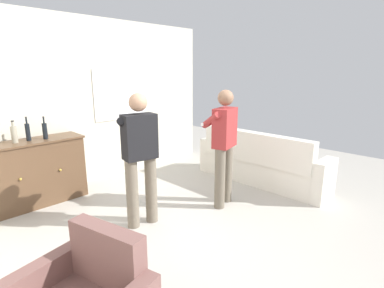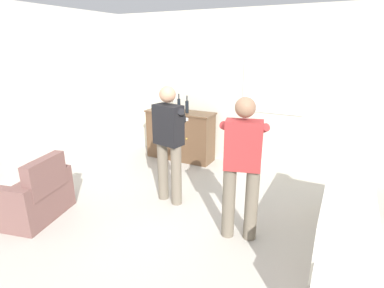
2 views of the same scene
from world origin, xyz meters
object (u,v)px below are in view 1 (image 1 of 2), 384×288
Objects in this scene: bottle_wine_green at (28,132)px; bottle_spirits_clear at (45,131)px; sideboard_cabinet at (36,172)px; person_standing_right at (224,143)px; bottle_liquor_amber at (14,134)px; person_standing_left at (140,154)px; couch at (259,164)px.

bottle_spirits_clear is (0.21, -0.06, -0.01)m from bottle_wine_green.
person_standing_right reaches higher than sideboard_cabinet.
bottle_liquor_amber is 2.89m from person_standing_right.
person_standing_left reaches higher than bottle_wine_green.
person_standing_left is (0.92, -1.60, -0.15)m from bottle_liquor_amber.
person_standing_left is at bearing 172.75° from couch.
bottle_wine_green is 0.17m from bottle_liquor_amber.
sideboard_cabinet is 0.82× the size of person_standing_right.
couch is 3.55m from sideboard_cabinet.
person_standing_right is at bearing -43.20° from bottle_liquor_amber.
bottle_spirits_clear is at bearing -15.93° from bottle_wine_green.
bottle_wine_green is 0.20× the size of person_standing_left.
couch is 1.42× the size of person_standing_left.
sideboard_cabinet is at bearing 134.03° from person_standing_right.
bottle_wine_green reaches higher than sideboard_cabinet.
sideboard_cabinet is 4.16× the size of bottle_spirits_clear.
bottle_spirits_clear reaches higher than bottle_liquor_amber.
person_standing_right is (2.10, -1.97, -0.15)m from bottle_liquor_amber.
bottle_spirits_clear is 0.20× the size of person_standing_left.
bottle_spirits_clear reaches higher than sideboard_cabinet.
bottle_liquor_amber is 0.39m from bottle_spirits_clear.
bottle_wine_green is 2.76m from person_standing_right.
person_standing_left is (0.54, -1.54, -0.15)m from bottle_spirits_clear.
bottle_wine_green reaches higher than bottle_spirits_clear.
bottle_spirits_clear is 2.58m from person_standing_right.
couch is at bearing -31.90° from bottle_wine_green.
couch is 7.70× the size of bottle_liquor_amber.
person_standing_right reaches higher than bottle_liquor_amber.
bottle_wine_green is at bearing 161.33° from sideboard_cabinet.
sideboard_cabinet is at bearing 148.00° from couch.
person_standing_right is (1.18, -0.37, 0.00)m from person_standing_left.
bottle_wine_green is at bearing 134.30° from person_standing_right.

